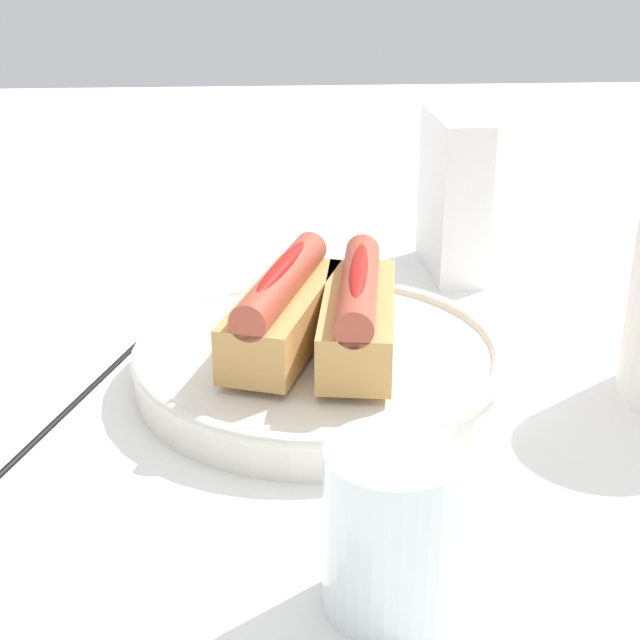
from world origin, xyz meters
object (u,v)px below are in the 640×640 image
Objects in this scene: hotdog_front at (282,307)px; water_glass at (391,537)px; napkin_box at (453,195)px; chopstick_near at (74,401)px; serving_bowl at (320,364)px; hotdog_back at (358,313)px.

hotdog_front is 1.76× the size of water_glass.
napkin_box is 0.41m from chopstick_near.
chopstick_near is (-0.22, -0.20, -0.04)m from water_glass.
napkin_box reaches higher than serving_bowl.
serving_bowl is at bearing 115.26° from chopstick_near.
hotdog_back is (0.01, 0.05, 0.00)m from hotdog_front.
serving_bowl is 0.18m from chopstick_near.
hotdog_front reaches higher than water_glass.
napkin_box reaches higher than hotdog_front.
hotdog_front is (-0.01, -0.03, 0.04)m from serving_bowl.
hotdog_back is (0.01, 0.03, 0.04)m from serving_bowl.
hotdog_back reaches higher than chopstick_near.
serving_bowl is at bearing -174.81° from water_glass.
hotdog_back is 0.21m from chopstick_near.
chopstick_near is (0.01, -0.20, -0.06)m from hotdog_back.
water_glass reaches higher than chopstick_near.
hotdog_front is at bearing -39.65° from napkin_box.
serving_bowl reaches higher than chopstick_near.
napkin_box is (-0.23, 0.11, 0.01)m from hotdog_back.
napkin_box reaches higher than chopstick_near.
hotdog_front is at bearing -168.78° from water_glass.
serving_bowl is 0.27m from napkin_box.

